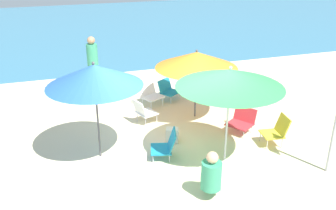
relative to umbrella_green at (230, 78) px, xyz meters
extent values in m
plane|color=beige|center=(-1.02, 0.72, -1.78)|extent=(40.00, 40.00, 0.00)
cube|color=teal|center=(-1.02, 14.26, -1.78)|extent=(40.00, 16.00, 0.01)
cylinder|color=silver|center=(0.00, 0.00, -0.80)|extent=(0.04, 0.04, 1.96)
cone|color=green|center=(0.00, 0.00, 0.00)|extent=(2.09, 2.09, 0.35)
sphere|color=silver|center=(0.00, 0.00, 0.21)|extent=(0.06, 0.06, 0.06)
cylinder|color=#4C4C51|center=(-2.43, 0.92, -0.78)|extent=(0.04, 0.04, 2.00)
cone|color=blue|center=(-2.43, 0.92, 0.01)|extent=(1.90, 1.90, 0.43)
sphere|color=#4C4C51|center=(-2.43, 0.92, 0.25)|extent=(0.06, 0.06, 0.06)
cylinder|color=#4C4C51|center=(0.19, 2.16, -0.93)|extent=(0.04, 0.04, 1.71)
cone|color=orange|center=(0.19, 2.16, -0.27)|extent=(2.03, 2.03, 0.39)
sphere|color=#4C4C51|center=(0.19, 2.16, -0.04)|extent=(0.06, 0.06, 0.06)
cube|color=teal|center=(-1.24, 0.47, -1.59)|extent=(0.53, 0.58, 0.03)
cube|color=teal|center=(-1.02, 0.42, -1.38)|extent=(0.28, 0.51, 0.40)
cylinder|color=silver|center=(-1.45, 0.33, -1.69)|extent=(0.02, 0.02, 0.18)
cylinder|color=silver|center=(-1.35, 0.71, -1.69)|extent=(0.02, 0.02, 0.18)
cylinder|color=silver|center=(-1.12, 0.24, -1.69)|extent=(0.02, 0.02, 0.18)
cylinder|color=silver|center=(-1.02, 0.62, -1.69)|extent=(0.02, 0.02, 0.18)
cube|color=teal|center=(-0.08, 3.38, -1.55)|extent=(0.64, 0.61, 0.03)
cube|color=teal|center=(-0.20, 3.55, -1.37)|extent=(0.49, 0.40, 0.34)
cylinder|color=silver|center=(0.18, 3.36, -1.67)|extent=(0.02, 0.02, 0.22)
cylinder|color=silver|center=(-0.15, 3.13, -1.67)|extent=(0.02, 0.02, 0.22)
cylinder|color=silver|center=(0.00, 3.62, -1.67)|extent=(0.02, 0.02, 0.22)
cylinder|color=silver|center=(-0.33, 3.39, -1.67)|extent=(0.02, 0.02, 0.22)
cube|color=white|center=(-1.08, 2.20, -1.53)|extent=(0.55, 0.58, 0.03)
cube|color=white|center=(-1.29, 2.12, -1.33)|extent=(0.30, 0.49, 0.39)
cylinder|color=silver|center=(-0.99, 2.43, -1.66)|extent=(0.02, 0.02, 0.24)
cylinder|color=silver|center=(-0.86, 2.07, -1.66)|extent=(0.02, 0.02, 0.24)
cylinder|color=silver|center=(-1.30, 2.32, -1.66)|extent=(0.02, 0.02, 0.24)
cylinder|color=silver|center=(-1.18, 1.96, -1.66)|extent=(0.02, 0.02, 0.24)
cube|color=white|center=(-0.68, 3.10, -1.51)|extent=(0.68, 0.63, 0.03)
cube|color=white|center=(-0.78, 3.32, -1.34)|extent=(0.54, 0.35, 0.33)
cylinder|color=silver|center=(-0.41, 3.04, -1.65)|extent=(0.02, 0.02, 0.26)
cylinder|color=silver|center=(-0.79, 2.85, -1.65)|extent=(0.02, 0.02, 0.26)
cylinder|color=silver|center=(-0.57, 3.36, -1.65)|extent=(0.02, 0.02, 0.26)
cylinder|color=silver|center=(-0.95, 3.17, -1.65)|extent=(0.02, 0.02, 0.26)
cube|color=red|center=(0.84, 0.98, -1.57)|extent=(0.70, 0.72, 0.03)
cube|color=red|center=(1.05, 1.12, -1.39)|extent=(0.42, 0.54, 0.34)
cylinder|color=silver|center=(0.80, 0.69, -1.68)|extent=(0.02, 0.02, 0.20)
cylinder|color=silver|center=(0.56, 1.06, -1.68)|extent=(0.02, 0.02, 0.20)
cylinder|color=silver|center=(1.12, 0.90, -1.68)|extent=(0.02, 0.02, 0.20)
cylinder|color=silver|center=(0.87, 1.27, -1.68)|extent=(0.02, 0.02, 0.20)
cube|color=gold|center=(1.25, 0.26, -1.52)|extent=(0.49, 0.52, 0.03)
cube|color=gold|center=(1.48, 0.23, -1.31)|extent=(0.22, 0.48, 0.41)
cylinder|color=silver|center=(1.05, 0.09, -1.66)|extent=(0.02, 0.02, 0.24)
cylinder|color=silver|center=(1.10, 0.46, -1.66)|extent=(0.02, 0.02, 0.24)
cylinder|color=silver|center=(1.40, 0.05, -1.66)|extent=(0.02, 0.02, 0.24)
cylinder|color=silver|center=(1.44, 0.42, -1.66)|extent=(0.02, 0.02, 0.24)
cylinder|color=#389970|center=(-2.07, 4.32, -1.32)|extent=(0.26, 0.26, 0.93)
cylinder|color=#389970|center=(-2.07, 4.32, -0.54)|extent=(0.30, 0.30, 0.62)
sphere|color=tan|center=(-2.07, 4.32, -0.12)|extent=(0.22, 0.22, 0.22)
cube|color=#389970|center=(-0.74, -0.93, -1.56)|extent=(0.46, 0.47, 0.12)
cylinder|color=#DBAD84|center=(-0.68, -0.79, -1.67)|extent=(0.12, 0.12, 0.22)
cylinder|color=#389970|center=(-0.80, -1.10, -1.31)|extent=(0.35, 0.35, 0.50)
sphere|color=#DBAD84|center=(-0.80, -1.10, -0.96)|extent=(0.21, 0.21, 0.21)
cylinder|color=#ADADB2|center=(1.72, -1.01, -0.68)|extent=(0.06, 0.06, 2.19)
cube|color=silver|center=(-0.80, 1.05, -1.62)|extent=(0.33, 0.29, 0.33)
camera|label=1|loc=(-3.19, -6.10, 2.38)|focal=40.61mm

